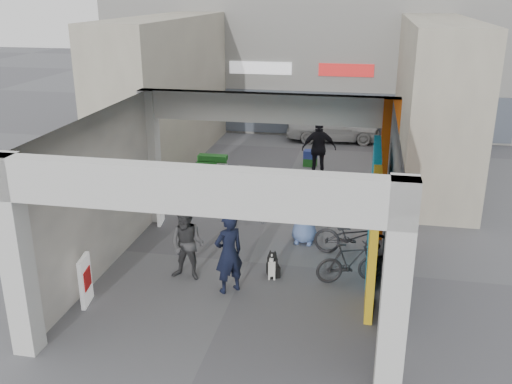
% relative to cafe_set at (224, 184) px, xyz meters
% --- Properties ---
extents(ground, '(90.00, 90.00, 0.00)m').
position_rel_cafe_set_xyz_m(ground, '(1.68, -4.41, -0.28)').
color(ground, '#57585C').
rests_on(ground, ground).
extents(arcade_canopy, '(6.40, 6.45, 6.40)m').
position_rel_cafe_set_xyz_m(arcade_canopy, '(2.22, -5.23, 2.02)').
color(arcade_canopy, beige).
rests_on(arcade_canopy, ground).
extents(far_building, '(18.00, 4.08, 8.00)m').
position_rel_cafe_set_xyz_m(far_building, '(1.68, 9.58, 3.71)').
color(far_building, white).
rests_on(far_building, ground).
extents(plaza_bldg_left, '(2.00, 9.00, 5.00)m').
position_rel_cafe_set_xyz_m(plaza_bldg_left, '(-2.82, 3.09, 2.22)').
color(plaza_bldg_left, '#B2AB93').
rests_on(plaza_bldg_left, ground).
extents(plaza_bldg_right, '(2.00, 9.00, 5.00)m').
position_rel_cafe_set_xyz_m(plaza_bldg_right, '(6.18, 3.09, 2.22)').
color(plaza_bldg_right, '#B2AB93').
rests_on(plaza_bldg_right, ground).
extents(bollard_left, '(0.09, 0.09, 0.85)m').
position_rel_cafe_set_xyz_m(bollard_left, '(0.22, -1.92, 0.14)').
color(bollard_left, gray).
rests_on(bollard_left, ground).
extents(bollard_center, '(0.09, 0.09, 0.96)m').
position_rel_cafe_set_xyz_m(bollard_center, '(1.58, -2.10, 0.20)').
color(bollard_center, gray).
rests_on(bollard_center, ground).
extents(bollard_right, '(0.09, 0.09, 0.94)m').
position_rel_cafe_set_xyz_m(bollard_right, '(3.33, -2.05, 0.19)').
color(bollard_right, gray).
rests_on(bollard_right, ground).
extents(advert_board_near, '(0.18, 0.56, 1.00)m').
position_rel_cafe_set_xyz_m(advert_board_near, '(-1.06, -6.80, 0.22)').
color(advert_board_near, white).
rests_on(advert_board_near, ground).
extents(advert_board_far, '(0.17, 0.56, 1.00)m').
position_rel_cafe_set_xyz_m(advert_board_far, '(-1.06, -2.62, 0.22)').
color(advert_board_far, white).
rests_on(advert_board_far, ground).
extents(cafe_set, '(1.32, 1.06, 0.80)m').
position_rel_cafe_set_xyz_m(cafe_set, '(0.00, 0.00, 0.00)').
color(cafe_set, '#99999E').
rests_on(cafe_set, ground).
extents(produce_stand, '(1.14, 0.62, 0.75)m').
position_rel_cafe_set_xyz_m(produce_stand, '(-0.75, 1.31, 0.02)').
color(produce_stand, black).
rests_on(produce_stand, ground).
extents(crate_stack, '(0.47, 0.38, 0.56)m').
position_rel_cafe_set_xyz_m(crate_stack, '(2.27, 3.34, -0.00)').
color(crate_stack, '#18551B').
rests_on(crate_stack, ground).
extents(border_collie, '(0.24, 0.47, 0.65)m').
position_rel_cafe_set_xyz_m(border_collie, '(2.35, -5.02, -0.02)').
color(border_collie, black).
rests_on(border_collie, ground).
extents(man_with_dog, '(0.74, 0.72, 1.71)m').
position_rel_cafe_set_xyz_m(man_with_dog, '(1.57, -5.77, 0.57)').
color(man_with_dog, black).
rests_on(man_with_dog, ground).
extents(man_back_turned, '(0.82, 0.66, 1.59)m').
position_rel_cafe_set_xyz_m(man_back_turned, '(0.58, -5.42, 0.51)').
color(man_back_turned, '#3D3D40').
rests_on(man_back_turned, ground).
extents(man_elderly, '(0.88, 0.62, 1.70)m').
position_rel_cafe_set_xyz_m(man_elderly, '(2.79, -3.09, 0.57)').
color(man_elderly, '#607CBB').
rests_on(man_elderly, ground).
extents(man_crates, '(1.18, 0.66, 1.91)m').
position_rel_cafe_set_xyz_m(man_crates, '(2.65, 2.18, 0.67)').
color(man_crates, black).
rests_on(man_crates, ground).
extents(bicycle_front, '(1.85, 0.77, 0.95)m').
position_rel_cafe_set_xyz_m(bicycle_front, '(3.98, -3.61, 0.19)').
color(bicycle_front, black).
rests_on(bicycle_front, ground).
extents(bicycle_rear, '(1.54, 0.89, 0.89)m').
position_rel_cafe_set_xyz_m(bicycle_rear, '(3.98, -4.89, 0.16)').
color(bicycle_rear, black).
rests_on(bicycle_rear, ground).
extents(white_van, '(3.82, 1.76, 1.27)m').
position_rel_cafe_set_xyz_m(white_van, '(2.80, 7.02, 0.35)').
color(white_van, silver).
rests_on(white_van, ground).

